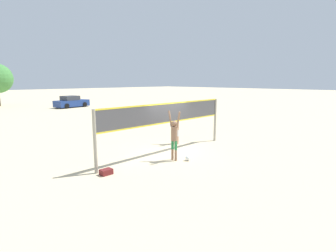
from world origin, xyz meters
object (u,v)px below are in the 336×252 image
player_blocker (176,126)px  parked_car_near (71,102)px  volleyball_net (168,118)px  volleyball (188,158)px  player_spiker (174,135)px  gear_bag (106,172)px

player_blocker → parked_car_near: size_ratio=0.44×
volleyball_net → volleyball: size_ratio=34.32×
volleyball → player_blocker: bearing=52.3°
player_spiker → gear_bag: 3.32m
volleyball → parked_car_near: parked_car_near is taller
gear_bag → parked_car_near: 26.89m
parked_car_near → player_spiker: bearing=-114.5°
player_spiker → player_blocker: (2.31, 2.02, -0.13)m
gear_bag → parked_car_near: size_ratio=0.10×
player_spiker → player_blocker: bearing=-48.8°
player_blocker → gear_bag: 5.67m
player_spiker → parked_car_near: (7.21, 25.40, -0.48)m
parked_car_near → gear_bag: bearing=-121.1°
gear_bag → volleyball: bearing=-16.7°
player_blocker → volleyball: (-1.93, -2.49, -0.91)m
volleyball_net → gear_bag: volleyball_net is taller
player_blocker → volleyball: 3.28m
volleyball → gear_bag: volleyball is taller
volleyball_net → player_blocker: size_ratio=4.01×
volleyball → gear_bag: bearing=163.3°
player_spiker → player_blocker: player_spiker is taller
gear_bag → player_blocker: bearing=15.0°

